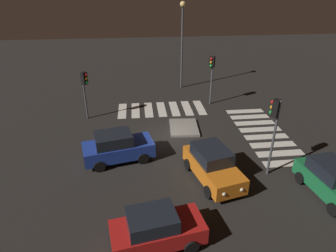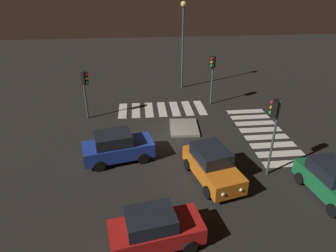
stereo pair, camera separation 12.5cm
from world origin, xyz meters
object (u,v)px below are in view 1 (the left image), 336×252
(car_blue, at_px, (117,147))
(traffic_light_east, at_px, (212,68))
(car_orange, at_px, (213,165))
(car_red, at_px, (156,229))
(car_green, at_px, (332,181))
(street_lamp, at_px, (182,32))
(traffic_island, at_px, (184,127))
(traffic_light_south, at_px, (274,119))
(traffic_light_north, at_px, (85,84))

(car_blue, bearing_deg, traffic_light_east, 34.05)
(car_blue, relative_size, car_orange, 0.99)
(car_red, xyz_separation_m, car_orange, (4.33, -3.53, 0.08))
(car_green, distance_m, car_orange, 6.27)
(traffic_light_east, distance_m, street_lamp, 5.73)
(traffic_island, bearing_deg, street_lamp, -7.23)
(car_blue, xyz_separation_m, street_lamp, (13.26, -6.06, 4.76))
(car_red, distance_m, traffic_light_south, 8.65)
(car_orange, xyz_separation_m, traffic_light_north, (9.04, 8.14, 2.05))
(car_red, distance_m, car_orange, 5.59)
(car_green, height_order, car_red, car_green)
(car_green, xyz_separation_m, car_red, (-2.26, 9.45, -0.04))
(car_orange, bearing_deg, street_lamp, 164.24)
(car_blue, bearing_deg, traffic_island, 25.80)
(traffic_island, bearing_deg, traffic_light_north, 70.83)
(car_red, xyz_separation_m, traffic_light_north, (13.37, 4.61, 2.13))
(traffic_island, height_order, traffic_light_north, traffic_light_north)
(traffic_island, relative_size, car_blue, 0.64)
(car_red, distance_m, traffic_light_east, 16.64)
(traffic_island, relative_size, traffic_light_east, 0.67)
(traffic_light_south, relative_size, street_lamp, 0.55)
(traffic_light_north, distance_m, street_lamp, 11.39)
(traffic_island, distance_m, street_lamp, 11.04)
(traffic_light_east, height_order, street_lamp, street_lamp)
(car_blue, distance_m, traffic_light_south, 9.49)
(car_green, bearing_deg, car_blue, -119.41)
(car_orange, xyz_separation_m, traffic_light_south, (0.21, -3.33, 2.60))
(car_orange, distance_m, traffic_light_south, 4.23)
(car_green, relative_size, traffic_light_north, 1.12)
(car_red, height_order, street_lamp, street_lamp)
(traffic_island, xyz_separation_m, street_lamp, (9.43, -1.20, 5.61))
(car_blue, distance_m, car_orange, 6.06)
(car_green, height_order, traffic_light_north, traffic_light_north)
(car_red, xyz_separation_m, traffic_light_east, (15.32, -6.01, 2.50))
(car_blue, height_order, traffic_light_south, traffic_light_south)
(car_green, relative_size, street_lamp, 0.52)
(car_orange, bearing_deg, car_red, -52.81)
(car_green, relative_size, traffic_light_south, 0.94)
(traffic_light_south, distance_m, street_lamp, 16.03)
(traffic_island, relative_size, traffic_light_north, 0.76)
(traffic_light_east, height_order, traffic_light_south, traffic_light_south)
(car_red, bearing_deg, car_green, 3.58)
(traffic_light_south, xyz_separation_m, street_lamp, (15.64, 2.74, 2.15))
(traffic_island, distance_m, traffic_light_south, 8.13)
(traffic_island, relative_size, car_orange, 0.63)
(car_blue, distance_m, street_lamp, 15.34)
(car_blue, bearing_deg, car_orange, -37.77)
(traffic_island, bearing_deg, car_green, -142.43)
(car_red, height_order, traffic_light_east, traffic_light_east)
(traffic_light_east, bearing_deg, car_red, 15.57)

